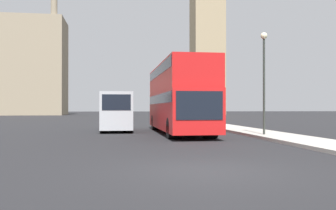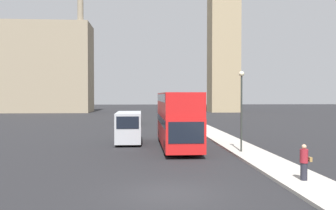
% 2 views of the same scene
% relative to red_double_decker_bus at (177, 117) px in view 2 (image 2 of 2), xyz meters
% --- Properties ---
extents(ground_plane, '(300.00, 300.00, 0.00)m').
position_rel_red_double_decker_bus_xyz_m(ground_plane, '(-1.63, -13.38, -2.34)').
color(ground_plane, black).
extents(sidewalk_strip, '(2.52, 120.00, 0.15)m').
position_rel_red_double_decker_bus_xyz_m(sidewalk_strip, '(4.63, -13.38, -2.27)').
color(sidewalk_strip, '#ADA89E').
rests_on(sidewalk_strip, ground_plane).
extents(building_block_distant, '(22.62, 11.04, 25.53)m').
position_rel_red_double_decker_bus_xyz_m(building_block_distant, '(-26.01, 62.34, 8.16)').
color(building_block_distant, gray).
rests_on(building_block_distant, ground_plane).
extents(red_double_decker_bus, '(2.57, 11.24, 4.18)m').
position_rel_red_double_decker_bus_xyz_m(red_double_decker_bus, '(0.00, 0.00, 0.00)').
color(red_double_decker_bus, red).
rests_on(red_double_decker_bus, ground_plane).
extents(white_van, '(2.05, 5.59, 2.58)m').
position_rel_red_double_decker_bus_xyz_m(white_van, '(-3.80, 2.78, -0.96)').
color(white_van, '#B2B7BC').
rests_on(white_van, ground_plane).
extents(pedestrian, '(0.52, 0.36, 1.63)m').
position_rel_red_double_decker_bus_xyz_m(pedestrian, '(4.57, -12.12, -1.38)').
color(pedestrian, '#23232D').
rests_on(pedestrian, sidewalk_strip).
extents(street_lamp, '(0.36, 0.36, 5.49)m').
position_rel_red_double_decker_bus_xyz_m(street_lamp, '(4.05, -3.43, 1.43)').
color(street_lamp, '#2D332D').
rests_on(street_lamp, sidewalk_strip).
extents(parked_sedan, '(1.77, 4.41, 1.42)m').
position_rel_red_double_decker_bus_xyz_m(parked_sedan, '(-3.79, 24.48, -1.70)').
color(parked_sedan, black).
rests_on(parked_sedan, ground_plane).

